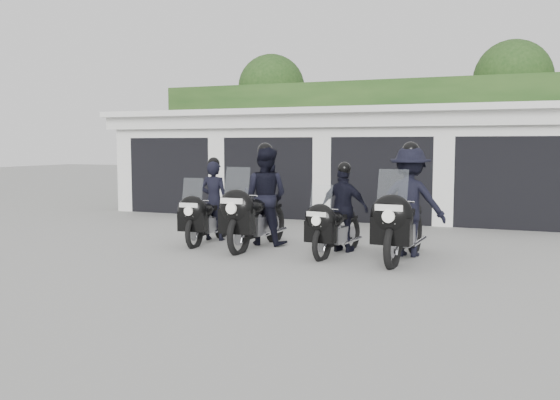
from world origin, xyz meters
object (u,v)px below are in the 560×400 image
(police_bike_a, at_px, (209,208))
(police_bike_d, at_px, (407,207))
(police_bike_c, at_px, (340,214))
(police_bike_b, at_px, (261,202))

(police_bike_a, bearing_deg, police_bike_d, -7.24)
(police_bike_c, xyz_separation_m, police_bike_d, (1.22, -0.00, 0.17))
(police_bike_d, bearing_deg, police_bike_b, -179.46)
(police_bike_a, bearing_deg, police_bike_b, -6.35)
(police_bike_d, bearing_deg, police_bike_a, -179.09)
(police_bike_a, distance_m, police_bike_b, 1.20)
(police_bike_a, relative_size, police_bike_d, 0.85)
(police_bike_d, bearing_deg, police_bike_c, -176.19)
(police_bike_b, bearing_deg, police_bike_c, -3.42)
(police_bike_a, height_order, police_bike_c, police_bike_a)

